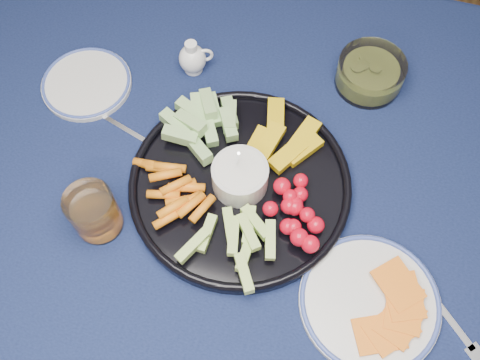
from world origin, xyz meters
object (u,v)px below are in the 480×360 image
(dining_table, at_px, (296,195))
(cheese_plate, at_px, (370,301))
(juice_tumbler, at_px, (95,214))
(creamer_pitcher, at_px, (193,58))
(crudite_platter, at_px, (239,181))
(pickle_bowl, at_px, (370,74))
(side_plate_extra, at_px, (86,83))

(dining_table, bearing_deg, cheese_plate, -50.91)
(juice_tumbler, bearing_deg, creamer_pitcher, 82.53)
(dining_table, bearing_deg, juice_tumbler, -148.54)
(crudite_platter, bearing_deg, creamer_pitcher, 125.07)
(dining_table, height_order, pickle_bowl, pickle_bowl)
(juice_tumbler, bearing_deg, crudite_platter, 32.81)
(side_plate_extra, bearing_deg, juice_tumbler, -61.95)
(dining_table, xyz_separation_m, creamer_pitcher, (-0.27, 0.18, 0.12))
(cheese_plate, xyz_separation_m, juice_tumbler, (-0.48, 0.01, 0.03))
(creamer_pitcher, relative_size, pickle_bowl, 0.57)
(pickle_bowl, bearing_deg, creamer_pitcher, -169.55)
(dining_table, xyz_separation_m, side_plate_extra, (-0.47, 0.08, 0.10))
(creamer_pitcher, xyz_separation_m, juice_tumbler, (-0.05, -0.38, 0.01))
(creamer_pitcher, bearing_deg, side_plate_extra, -152.58)
(creamer_pitcher, distance_m, side_plate_extra, 0.22)
(dining_table, distance_m, juice_tumbler, 0.40)
(dining_table, relative_size, cheese_plate, 7.12)
(pickle_bowl, distance_m, cheese_plate, 0.46)
(crudite_platter, relative_size, pickle_bowl, 3.01)
(pickle_bowl, height_order, side_plate_extra, pickle_bowl)
(crudite_platter, xyz_separation_m, pickle_bowl, (0.19, 0.30, 0.01))
(side_plate_extra, bearing_deg, cheese_plate, -24.20)
(crudite_platter, height_order, pickle_bowl, crudite_platter)
(crudite_platter, relative_size, cheese_plate, 1.73)
(dining_table, distance_m, creamer_pitcher, 0.35)
(pickle_bowl, bearing_deg, juice_tumbler, -132.25)
(crudite_platter, height_order, juice_tumbler, crudite_platter)
(dining_table, relative_size, crudite_platter, 4.11)
(juice_tumbler, height_order, side_plate_extra, juice_tumbler)
(creamer_pitcher, bearing_deg, juice_tumbler, -97.47)
(creamer_pitcher, xyz_separation_m, side_plate_extra, (-0.20, -0.10, -0.03))
(juice_tumbler, distance_m, side_plate_extra, 0.31)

